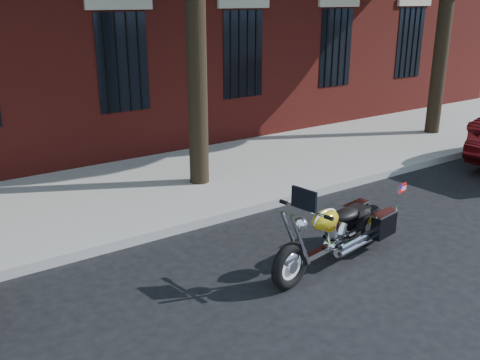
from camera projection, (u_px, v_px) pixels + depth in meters
ground at (272, 252)px, 7.69m from camera, size 120.00×120.00×0.00m
curb at (221, 216)px, 8.74m from camera, size 40.00×0.16×0.15m
sidewalk at (168, 185)px, 10.21m from camera, size 40.00×3.60×0.15m
motorcycle at (339, 234)px, 7.25m from camera, size 2.54×0.96×1.27m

